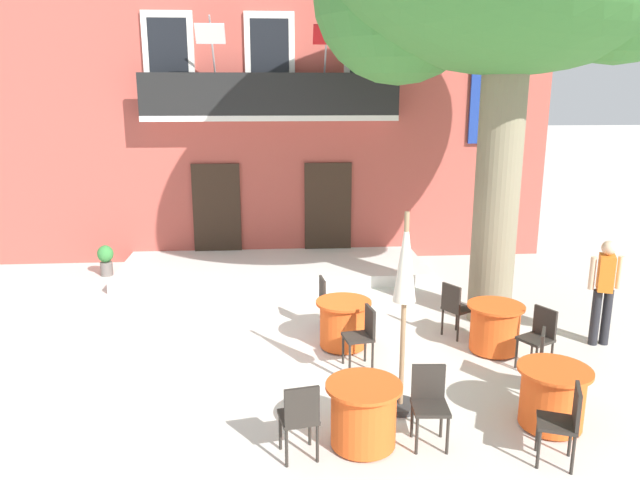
% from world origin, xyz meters
% --- Properties ---
extents(ground_plane, '(120.00, 120.00, 0.00)m').
position_xyz_m(ground_plane, '(0.00, 0.00, 0.00)').
color(ground_plane, silver).
extents(building_facade, '(13.00, 5.09, 7.50)m').
position_xyz_m(building_facade, '(-0.86, 6.99, 3.75)').
color(building_facade, '#B24C42').
rests_on(building_facade, ground).
extents(entrance_step_platform, '(6.58, 2.36, 0.25)m').
position_xyz_m(entrance_step_platform, '(-0.86, 3.82, 0.12)').
color(entrance_step_platform, silver).
rests_on(entrance_step_platform, ground).
extents(cafe_table_near_tree, '(0.86, 0.86, 0.76)m').
position_xyz_m(cafe_table_near_tree, '(0.14, -2.93, 0.39)').
color(cafe_table_near_tree, '#EA561E').
rests_on(cafe_table_near_tree, ground).
extents(cafe_chair_near_tree_0, '(0.47, 0.47, 0.91)m').
position_xyz_m(cafe_chair_near_tree_0, '(-0.58, -3.15, 0.53)').
color(cafe_chair_near_tree_0, '#2D2823').
rests_on(cafe_chair_near_tree_0, ground).
extents(cafe_chair_near_tree_1, '(0.43, 0.43, 0.91)m').
position_xyz_m(cafe_chair_near_tree_1, '(0.89, -2.91, 0.53)').
color(cafe_chair_near_tree_1, '#2D2823').
rests_on(cafe_chair_near_tree_1, ground).
extents(cafe_table_middle, '(0.86, 0.86, 0.76)m').
position_xyz_m(cafe_table_middle, '(2.52, -0.55, 0.39)').
color(cafe_table_middle, '#EA561E').
rests_on(cafe_table_middle, ground).
extents(cafe_chair_middle_0, '(0.54, 0.54, 0.91)m').
position_xyz_m(cafe_chair_middle_0, '(2.94, -1.18, 0.53)').
color(cafe_chair_middle_0, '#2D2823').
rests_on(cafe_chair_middle_0, ground).
extents(cafe_chair_middle_1, '(0.55, 0.55, 0.91)m').
position_xyz_m(cafe_chair_middle_1, '(2.07, 0.06, 0.53)').
color(cafe_chair_middle_1, '#2D2823').
rests_on(cafe_chair_middle_1, ground).
extents(cafe_table_front, '(0.86, 0.86, 0.76)m').
position_xyz_m(cafe_table_front, '(0.22, -0.20, 0.39)').
color(cafe_table_front, '#EA561E').
rests_on(cafe_table_front, ground).
extents(cafe_chair_front_0, '(0.46, 0.46, 0.91)m').
position_xyz_m(cafe_chair_front_0, '(0.42, -0.93, 0.53)').
color(cafe_chair_front_0, '#2D2823').
rests_on(cafe_chair_front_0, ground).
extents(cafe_chair_front_1, '(0.45, 0.45, 0.91)m').
position_xyz_m(cafe_chair_front_1, '(0.05, 0.53, 0.53)').
color(cafe_chair_front_1, '#2D2823').
rests_on(cafe_chair_front_1, ground).
extents(cafe_table_far_side, '(0.86, 0.86, 0.76)m').
position_xyz_m(cafe_table_far_side, '(2.44, -2.71, 0.39)').
color(cafe_table_far_side, '#EA561E').
rests_on(cafe_table_far_side, ground).
extents(cafe_chair_far_side_0, '(0.54, 0.54, 0.91)m').
position_xyz_m(cafe_chair_far_side_0, '(2.71, -2.01, 0.53)').
color(cafe_chair_far_side_0, '#2D2823').
rests_on(cafe_chair_far_side_0, ground).
extents(cafe_chair_far_side_1, '(0.52, 0.52, 0.91)m').
position_xyz_m(cafe_chair_far_side_1, '(2.23, -3.43, 0.53)').
color(cafe_chair_far_side_1, '#2D2823').
rests_on(cafe_chair_far_side_1, ground).
extents(cafe_umbrella, '(0.44, 0.44, 2.55)m').
position_xyz_m(cafe_umbrella, '(0.73, -2.16, 1.67)').
color(cafe_umbrella, '#997A56').
rests_on(cafe_umbrella, ground).
extents(ground_planter_left, '(0.34, 0.34, 0.68)m').
position_xyz_m(ground_planter_left, '(-4.50, 3.96, 0.38)').
color(ground_planter_left, slate).
rests_on(ground_planter_left, ground).
extents(pedestrian_near_entrance, '(0.53, 0.40, 1.70)m').
position_xyz_m(pedestrian_near_entrance, '(4.29, -0.41, 0.96)').
color(pedestrian_near_entrance, '#232328').
rests_on(pedestrian_near_entrance, ground).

